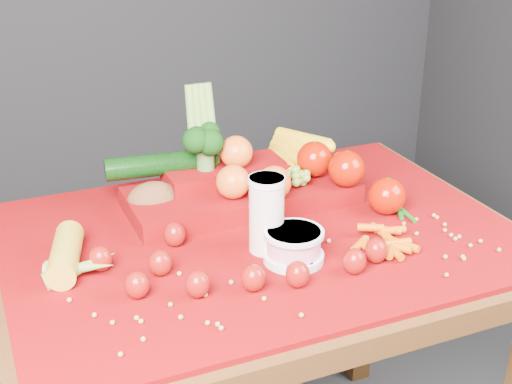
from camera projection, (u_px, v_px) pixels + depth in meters
name	position (u px, v px, depth m)	size (l,w,h in m)	color
table	(260.00, 277.00, 1.55)	(1.10, 0.80, 0.75)	#3E220E
red_cloth	(260.00, 236.00, 1.51)	(1.05, 0.75, 0.01)	#6D0307
milk_glass	(267.00, 212.00, 1.41)	(0.07, 0.07, 0.16)	beige
yogurt_bowl	(294.00, 245.00, 1.39)	(0.12, 0.12, 0.07)	silver
strawberry_scatter	(228.00, 264.00, 1.33)	(0.54, 0.28, 0.06)	maroon
dark_grape_cluster	(295.00, 264.00, 1.36)	(0.06, 0.05, 0.03)	black
soybean_scatter	(302.00, 277.00, 1.34)	(0.84, 0.24, 0.01)	#A38846
corn_ear	(76.00, 264.00, 1.35)	(0.22, 0.25, 0.06)	gold
potato	(153.00, 199.00, 1.57)	(0.12, 0.08, 0.08)	brown
baby_carrot_pile	(379.00, 240.00, 1.45)	(0.17, 0.17, 0.03)	#C44F06
green_bean_pile	(396.00, 206.00, 1.61)	(0.14, 0.12, 0.01)	#165313
produce_mound	(253.00, 178.00, 1.62)	(0.61, 0.36, 0.27)	#6D0307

